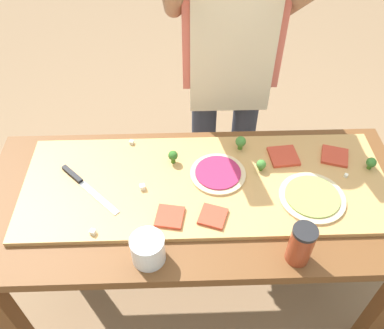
{
  "coord_description": "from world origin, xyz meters",
  "views": [
    {
      "loc": [
        -0.05,
        -0.93,
        1.91
      ],
      "look_at": [
        -0.01,
        0.06,
        0.87
      ],
      "focal_mm": 37.57,
      "sensor_mm": 36.0,
      "label": 1
    }
  ],
  "objects": [
    {
      "name": "ground_plane",
      "position": [
        0.0,
        0.0,
        0.0
      ],
      "size": [
        8.0,
        8.0,
        0.0
      ],
      "primitive_type": "plane",
      "color": "#896B4C"
    },
    {
      "name": "prep_table",
      "position": [
        0.0,
        0.0,
        0.66
      ],
      "size": [
        1.56,
        0.68,
        0.77
      ],
      "color": "brown",
      "rests_on": "ground"
    },
    {
      "name": "cutting_board",
      "position": [
        0.04,
        0.04,
        0.78
      ],
      "size": [
        1.34,
        0.49,
        0.02
      ],
      "primitive_type": "cube",
      "color": "tan",
      "rests_on": "prep_table"
    },
    {
      "name": "chefs_knife",
      "position": [
        -0.42,
        0.05,
        0.8
      ],
      "size": [
        0.24,
        0.24,
        0.02
      ],
      "color": "#B7BABF",
      "rests_on": "cutting_board"
    },
    {
      "name": "pizza_whole_beet_magenta",
      "position": [
        0.08,
        0.08,
        0.8
      ],
      "size": [
        0.21,
        0.21,
        0.02
      ],
      "color": "beige",
      "rests_on": "cutting_board"
    },
    {
      "name": "pizza_whole_pesto_green",
      "position": [
        0.41,
        -0.05,
        0.8
      ],
      "size": [
        0.23,
        0.23,
        0.02
      ],
      "color": "beige",
      "rests_on": "cutting_board"
    },
    {
      "name": "pizza_slice_near_right",
      "position": [
        0.35,
        0.16,
        0.8
      ],
      "size": [
        0.12,
        0.12,
        0.01
      ],
      "primitive_type": "cube",
      "rotation": [
        0.0,
        0.0,
        0.09
      ],
      "color": "#BC3D28",
      "rests_on": "cutting_board"
    },
    {
      "name": "pizza_slice_far_left",
      "position": [
        -0.1,
        -0.11,
        0.8
      ],
      "size": [
        0.11,
        0.11,
        0.01
      ],
      "primitive_type": "cube",
      "rotation": [
        0.0,
        0.0,
        -0.18
      ],
      "color": "#BC3D28",
      "rests_on": "cutting_board"
    },
    {
      "name": "pizza_slice_near_left",
      "position": [
        0.55,
        0.16,
        0.8
      ],
      "size": [
        0.12,
        0.12,
        0.01
      ],
      "primitive_type": "cube",
      "rotation": [
        0.0,
        0.0,
        -0.32
      ],
      "color": "#BC3D28",
      "rests_on": "cutting_board"
    },
    {
      "name": "pizza_slice_far_right",
      "position": [
        0.05,
        -0.12,
        0.8
      ],
      "size": [
        0.11,
        0.11,
        0.01
      ],
      "primitive_type": "cube",
      "rotation": [
        0.0,
        0.0,
        -0.35
      ],
      "color": "#BC3D28",
      "rests_on": "cutting_board"
    },
    {
      "name": "broccoli_floret_center_right",
      "position": [
        0.18,
        0.22,
        0.83
      ],
      "size": [
        0.04,
        0.04,
        0.06
      ],
      "color": "#487A23",
      "rests_on": "cutting_board"
    },
    {
      "name": "broccoli_floret_front_left",
      "position": [
        -0.08,
        0.15,
        0.83
      ],
      "size": [
        0.04,
        0.04,
        0.06
      ],
      "color": "#366618",
      "rests_on": "cutting_board"
    },
    {
      "name": "broccoli_floret_center_left",
      "position": [
        0.66,
        0.09,
        0.82
      ],
      "size": [
        0.04,
        0.04,
        0.05
      ],
      "color": "#3F7220",
      "rests_on": "cutting_board"
    },
    {
      "name": "broccoli_floret_front_right",
      "position": [
        0.25,
        0.1,
        0.82
      ],
      "size": [
        0.04,
        0.04,
        0.05
      ],
      "color": "#487A23",
      "rests_on": "cutting_board"
    },
    {
      "name": "cheese_crumble_a",
      "position": [
        -0.25,
        0.26,
        0.8
      ],
      "size": [
        0.02,
        0.02,
        0.02
      ],
      "primitive_type": "cube",
      "rotation": [
        0.0,
        0.0,
        1.27
      ],
      "color": "silver",
      "rests_on": "cutting_board"
    },
    {
      "name": "cheese_crumble_b",
      "position": [
        -0.35,
        -0.17,
        0.8
      ],
      "size": [
        0.02,
        0.02,
        0.02
      ],
      "primitive_type": "cube",
      "rotation": [
        0.0,
        0.0,
        1.14
      ],
      "color": "silver",
      "rests_on": "cutting_board"
    },
    {
      "name": "cheese_crumble_c",
      "position": [
        -0.2,
        0.02,
        0.8
      ],
      "size": [
        0.02,
        0.02,
        0.02
      ],
      "primitive_type": "cube",
      "rotation": [
        0.0,
        0.0,
        0.28
      ],
      "color": "white",
      "rests_on": "cutting_board"
    },
    {
      "name": "cheese_crumble_d",
      "position": [
        0.56,
        0.05,
        0.8
      ],
      "size": [
        0.02,
        0.02,
        0.01
      ],
      "primitive_type": "cube",
      "rotation": [
        0.0,
        0.0,
        0.86
      ],
      "color": "white",
      "rests_on": "cutting_board"
    },
    {
      "name": "flour_cup",
      "position": [
        -0.16,
        -0.26,
        0.82
      ],
      "size": [
        0.11,
        0.11,
        0.1
      ],
      "color": "white",
      "rests_on": "prep_table"
    },
    {
      "name": "sauce_jar",
      "position": [
        0.31,
        -0.27,
        0.85
      ],
      "size": [
        0.08,
        0.08,
        0.15
      ],
      "color": "#99381E",
      "rests_on": "prep_table"
    },
    {
      "name": "cook_center",
      "position": [
        0.16,
        0.57,
        1.0
      ],
      "size": [
        0.54,
        0.39,
        1.67
      ],
      "color": "#333847",
      "rests_on": "ground"
    }
  ]
}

